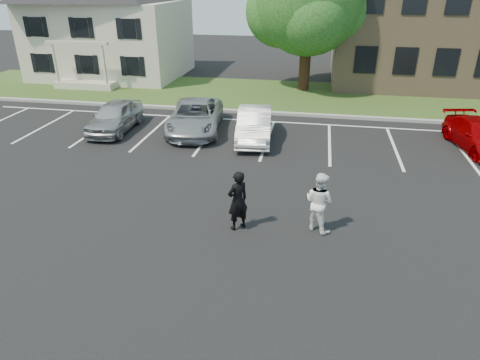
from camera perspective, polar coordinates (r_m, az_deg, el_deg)
name	(u,v)px	position (r m, az deg, el deg)	size (l,w,h in m)	color
ground_plane	(234,233)	(12.59, -0.83, -7.08)	(90.00, 90.00, 0.00)	black
curb	(277,113)	(23.47, 4.90, 8.86)	(40.00, 0.30, 0.15)	gray
grass_strip	(283,95)	(27.32, 5.78, 11.15)	(44.00, 8.00, 0.08)	#273E18
stall_lines	(299,135)	(20.51, 7.91, 6.02)	(34.00, 5.36, 0.01)	silver
house	(110,21)	(34.04, -16.99, 19.57)	(10.30, 9.22, 7.60)	#BEB5A0
tree	(310,2)	(28.26, 9.35, 22.36)	(7.80, 7.20, 8.80)	black
man_black_suit	(238,201)	(12.37, -0.30, -2.77)	(0.67, 0.44, 1.84)	black
man_white_shirt	(319,202)	(12.54, 10.49, -2.89)	(0.88, 0.69, 1.81)	white
car_silver_west	(115,116)	(21.56, -16.35, 8.14)	(1.66, 4.13, 1.41)	#A9A9AE
car_silver_minivan	(195,116)	(20.77, -6.02, 8.42)	(2.36, 5.13, 1.43)	#A2A4A8
car_white_sedan	(254,125)	(19.52, 1.92, 7.39)	(1.49, 4.27, 1.41)	silver
car_red_compact	(479,136)	(21.03, 29.26, 5.19)	(1.74, 4.28, 1.24)	#950003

